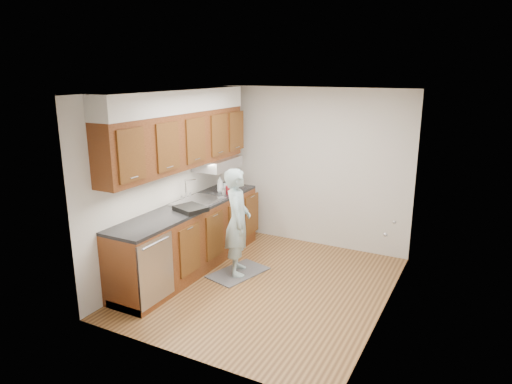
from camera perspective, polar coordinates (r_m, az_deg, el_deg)
floor at (r=6.13m, az=1.34°, el=-11.64°), size 3.50×3.50×0.00m
ceiling at (r=5.48m, az=1.50°, el=12.42°), size 3.50×3.50×0.00m
wall_left at (r=6.46m, az=-10.61°, el=1.35°), size 0.02×3.50×2.50m
wall_right at (r=5.22m, az=16.37°, el=-2.29°), size 0.02×3.50×2.50m
wall_back at (r=7.25m, az=7.55°, el=2.96°), size 3.00×0.02×2.50m
counter at (r=6.50m, az=-8.21°, el=-5.47°), size 0.64×2.80×1.30m
upper_cabinets at (r=6.27m, az=-9.44°, el=7.49°), size 0.47×2.80×1.21m
closet_door at (r=5.57m, az=16.71°, el=-3.66°), size 0.02×1.22×2.05m
floor_mat at (r=6.47m, az=-2.24°, el=-10.03°), size 0.69×0.93×0.02m
person at (r=6.16m, az=-2.32°, el=-2.88°), size 0.63×0.71×1.68m
soap_bottle_a at (r=6.97m, az=-4.50°, el=1.03°), size 0.13×0.13×0.26m
soap_bottle_b at (r=6.99m, az=-3.60°, el=0.85°), size 0.11×0.11×0.20m
soap_bottle_c at (r=7.01m, az=-3.29°, el=0.74°), size 0.16×0.16×0.16m
soda_can at (r=6.86m, az=-3.52°, el=0.26°), size 0.09×0.09×0.13m
steel_can at (r=6.77m, az=-4.05°, el=-0.01°), size 0.07×0.07×0.11m
dish_rack at (r=6.10m, az=-8.17°, el=-2.07°), size 0.47×0.44×0.06m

